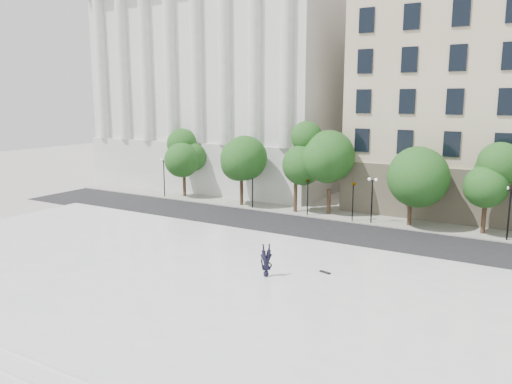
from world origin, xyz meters
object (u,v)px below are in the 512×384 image
person_lying (266,272)px  skateboard (325,272)px  traffic_light_west (308,177)px  traffic_light_east (354,182)px

person_lying → skateboard: size_ratio=2.67×
traffic_light_west → person_lying: bearing=-73.1°
traffic_light_west → traffic_light_east: traffic_light_west is taller
traffic_light_east → skateboard: bearing=-76.4°
person_lying → skateboard: person_lying is taller
traffic_light_east → traffic_light_west: bearing=180.0°
traffic_light_west → traffic_light_east: 4.43m
traffic_light_west → skateboard: size_ratio=5.70×
skateboard → traffic_light_west: bearing=132.7°
traffic_light_east → person_lying: size_ratio=2.10×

